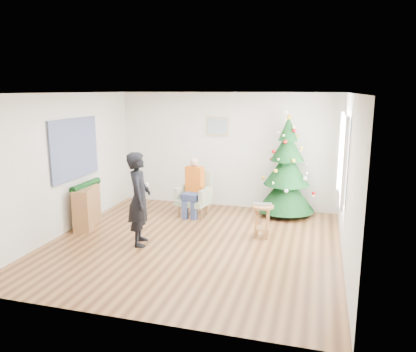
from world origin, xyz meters
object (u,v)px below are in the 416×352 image
(standing_man, at_px, (139,199))
(console, at_px, (87,206))
(armchair, at_px, (194,199))
(christmas_tree, at_px, (287,170))
(stool, at_px, (262,221))

(standing_man, xyz_separation_m, console, (-1.44, 0.63, -0.42))
(armchair, distance_m, console, 2.22)
(console, bearing_deg, armchair, 16.61)
(christmas_tree, bearing_deg, armchair, -163.99)
(stool, distance_m, console, 3.45)
(christmas_tree, distance_m, stool, 1.69)
(christmas_tree, bearing_deg, console, -154.61)
(christmas_tree, height_order, stool, christmas_tree)
(christmas_tree, relative_size, armchair, 2.30)
(stool, height_order, console, console)
(console, bearing_deg, stool, -12.98)
(stool, xyz_separation_m, armchair, (-1.60, 0.98, 0.03))
(standing_man, bearing_deg, stool, -84.79)
(standing_man, relative_size, console, 1.63)
(christmas_tree, distance_m, standing_man, 3.33)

